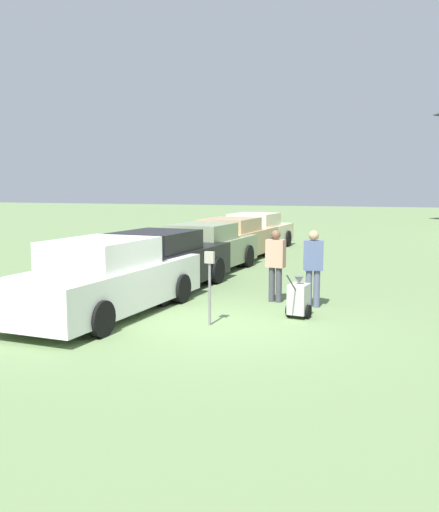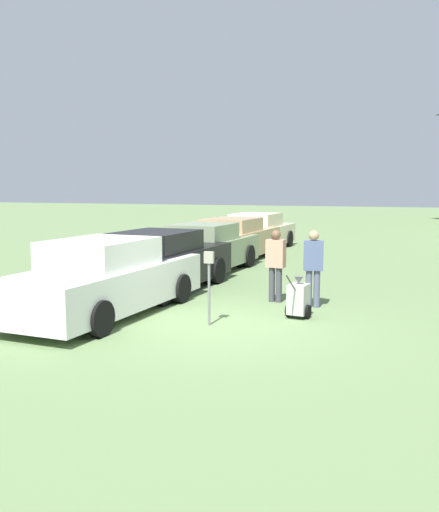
% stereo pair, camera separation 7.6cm
% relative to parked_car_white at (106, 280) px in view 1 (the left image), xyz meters
% --- Properties ---
extents(ground_plane, '(120.00, 120.00, 0.00)m').
position_rel_parked_car_white_xyz_m(ground_plane, '(2.50, -0.13, -0.72)').
color(ground_plane, '#607A4C').
extents(parked_car_white, '(2.33, 5.23, 1.57)m').
position_rel_parked_car_white_xyz_m(parked_car_white, '(0.00, 0.00, 0.00)').
color(parked_car_white, silver).
rests_on(parked_car_white, ground_plane).
extents(parked_car_black, '(2.30, 5.10, 1.52)m').
position_rel_parked_car_white_xyz_m(parked_car_black, '(0.00, 2.69, -0.00)').
color(parked_car_black, black).
rests_on(parked_car_black, ground_plane).
extents(parked_car_sage, '(2.27, 4.76, 1.49)m').
position_rel_parked_car_white_xyz_m(parked_car_sage, '(0.00, 6.04, -0.02)').
color(parked_car_sage, gray).
rests_on(parked_car_sage, ground_plane).
extents(parked_car_tan, '(2.33, 5.24, 1.49)m').
position_rel_parked_car_white_xyz_m(parked_car_tan, '(0.00, 8.96, -0.02)').
color(parked_car_tan, tan).
rests_on(parked_car_tan, ground_plane).
extents(parked_car_cream, '(2.32, 4.96, 1.49)m').
position_rel_parked_car_white_xyz_m(parked_car_cream, '(0.00, 12.39, -0.03)').
color(parked_car_cream, beige).
rests_on(parked_car_cream, ground_plane).
extents(parking_meter, '(0.18, 0.09, 1.41)m').
position_rel_parked_car_white_xyz_m(parking_meter, '(2.33, -0.21, 0.26)').
color(parking_meter, slate).
rests_on(parking_meter, ground_plane).
extents(person_worker, '(0.45, 0.28, 1.65)m').
position_rel_parked_car_white_xyz_m(person_worker, '(3.05, 2.30, 0.21)').
color(person_worker, '#3F3F47').
rests_on(person_worker, ground_plane).
extents(person_supervisor, '(0.45, 0.29, 1.69)m').
position_rel_parked_car_white_xyz_m(person_supervisor, '(3.95, 2.00, 0.24)').
color(person_supervisor, '#515670').
rests_on(person_supervisor, ground_plane).
extents(equipment_cart, '(0.50, 1.00, 1.00)m').
position_rel_parked_car_white_xyz_m(equipment_cart, '(3.83, 0.92, -0.34)').
color(equipment_cart, '#B2B2AD').
rests_on(equipment_cart, ground_plane).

